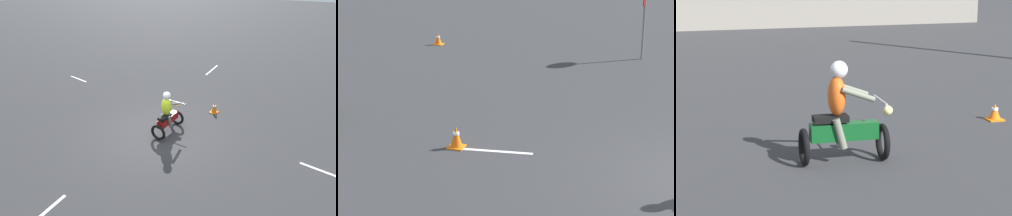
# 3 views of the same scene
# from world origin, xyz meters

# --- Properties ---
(stop_sign) EXTENTS (0.70, 0.08, 2.30)m
(stop_sign) POSITION_xyz_m (8.85, 2.57, 1.63)
(stop_sign) COLOR slate
(stop_sign) RESTS_ON ground
(traffic_cone_near_left) EXTENTS (0.32, 0.32, 0.39)m
(traffic_cone_near_left) POSITION_xyz_m (9.00, 9.33, 0.19)
(traffic_cone_near_left) COLOR orange
(traffic_cone_near_left) RESTS_ON ground
(traffic_cone_mid_center) EXTENTS (0.32, 0.32, 0.45)m
(traffic_cone_mid_center) POSITION_xyz_m (0.21, 5.39, 0.22)
(traffic_cone_mid_center) COLOR orange
(traffic_cone_mid_center) RESTS_ON ground
(lane_stripe_n) EXTENTS (0.25, 1.57, 0.01)m
(lane_stripe_n) POSITION_xyz_m (0.23, 4.63, 0.00)
(lane_stripe_n) COLOR silver
(lane_stripe_n) RESTS_ON ground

